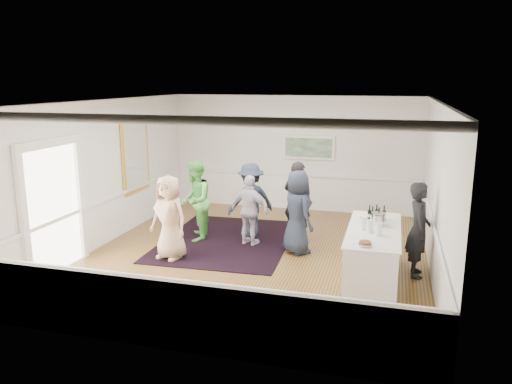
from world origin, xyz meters
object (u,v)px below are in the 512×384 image
(guest_tan, at_px, (169,218))
(guest_dark_a, at_px, (251,200))
(guest_green, at_px, (195,200))
(serving_table, at_px, (373,255))
(bartender, at_px, (418,230))
(guest_dark_b, at_px, (297,201))
(guest_navy, at_px, (297,212))
(guest_lilac, at_px, (250,210))
(ice_bucket, at_px, (378,220))
(nut_bowl, at_px, (365,244))

(guest_tan, relative_size, guest_dark_a, 1.01)
(guest_green, bearing_deg, serving_table, 55.92)
(bartender, distance_m, guest_dark_b, 3.00)
(guest_tan, bearing_deg, serving_table, 13.45)
(guest_tan, height_order, guest_dark_a, guest_tan)
(guest_tan, xyz_separation_m, guest_navy, (2.45, 1.06, 0.02))
(guest_tan, distance_m, guest_dark_a, 2.24)
(serving_table, distance_m, guest_lilac, 3.09)
(serving_table, xyz_separation_m, ice_bucket, (0.05, 0.23, 0.61))
(nut_bowl, bearing_deg, guest_dark_a, 132.75)
(guest_tan, height_order, nut_bowl, guest_tan)
(serving_table, height_order, guest_lilac, guest_lilac)
(guest_navy, bearing_deg, guest_tan, 72.43)
(serving_table, relative_size, guest_navy, 1.38)
(guest_lilac, bearing_deg, ice_bucket, 174.20)
(guest_tan, bearing_deg, ice_bucket, 16.70)
(bartender, relative_size, ice_bucket, 6.90)
(guest_lilac, bearing_deg, guest_dark_a, -58.24)
(guest_lilac, height_order, guest_dark_b, guest_dark_b)
(guest_navy, bearing_deg, nut_bowl, 174.15)
(guest_dark_b, distance_m, guest_navy, 0.89)
(guest_green, xyz_separation_m, guest_navy, (2.41, -0.24, -0.03))
(guest_green, distance_m, guest_dark_b, 2.33)
(nut_bowl, bearing_deg, ice_bucket, 82.88)
(guest_lilac, bearing_deg, guest_navy, -174.87)
(guest_dark_a, xyz_separation_m, guest_navy, (1.27, -0.85, 0.02))
(guest_green, distance_m, nut_bowl, 4.62)
(serving_table, distance_m, guest_dark_b, 2.75)
(guest_dark_b, distance_m, nut_bowl, 3.49)
(guest_lilac, distance_m, guest_navy, 1.14)
(bartender, distance_m, ice_bucket, 0.82)
(guest_tan, bearing_deg, guest_lilac, 59.07)
(guest_green, height_order, guest_navy, guest_green)
(serving_table, distance_m, bartender, 1.02)
(guest_tan, bearing_deg, bartender, 19.89)
(guest_dark_b, bearing_deg, nut_bowl, 133.52)
(bartender, xyz_separation_m, nut_bowl, (-0.89, -1.52, 0.14))
(guest_green, height_order, guest_dark_b, guest_green)
(bartender, bearing_deg, guest_navy, 72.11)
(guest_lilac, xyz_separation_m, nut_bowl, (2.63, -2.41, 0.24))
(serving_table, xyz_separation_m, guest_dark_a, (-2.89, 2.02, 0.37))
(guest_dark_a, xyz_separation_m, guest_dark_b, (1.10, 0.03, 0.05))
(guest_navy, bearing_deg, guest_green, 43.33)
(guest_green, distance_m, guest_dark_a, 1.30)
(guest_lilac, height_order, nut_bowl, guest_lilac)
(guest_dark_b, relative_size, guest_navy, 1.03)
(guest_green, relative_size, guest_dark_b, 1.01)
(serving_table, distance_m, guest_navy, 2.04)
(serving_table, height_order, guest_navy, guest_navy)
(guest_tan, distance_m, ice_bucket, 4.13)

